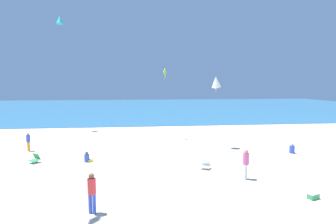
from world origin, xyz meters
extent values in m
plane|color=beige|center=(0.00, 10.00, 0.00)|extent=(120.00, 120.00, 0.00)
cube|color=teal|center=(0.00, 55.38, 0.03)|extent=(120.00, 60.00, 0.05)
cube|color=white|center=(2.66, 7.63, 0.15)|extent=(0.71, 0.67, 0.03)
cube|color=white|center=(2.76, 7.87, 0.37)|extent=(0.61, 0.43, 0.45)
cylinder|color=#B7B7BC|center=(2.87, 7.38, 0.07)|extent=(0.02, 0.02, 0.15)
cylinder|color=#B7B7BC|center=(2.34, 7.59, 0.07)|extent=(0.02, 0.02, 0.15)
cube|color=#2D9956|center=(-8.72, 10.25, 0.19)|extent=(0.76, 0.73, 0.03)
cube|color=#2D9956|center=(-8.57, 10.46, 0.41)|extent=(0.62, 0.53, 0.46)
cylinder|color=#B7B7BC|center=(-8.56, 9.96, 0.10)|extent=(0.02, 0.02, 0.19)
cylinder|color=#B7B7BC|center=(-9.05, 10.30, 0.10)|extent=(0.02, 0.02, 0.19)
cube|color=#339956|center=(6.61, 2.70, 0.12)|extent=(0.59, 0.45, 0.24)
cube|color=white|center=(6.61, 2.70, 0.26)|extent=(0.61, 0.46, 0.04)
cylinder|color=blue|center=(-5.14, 10.16, 0.27)|extent=(0.37, 0.37, 0.54)
sphere|color=brown|center=(-5.14, 10.16, 0.63)|extent=(0.22, 0.22, 0.22)
cube|color=yellow|center=(-4.92, 10.17, 0.08)|extent=(0.41, 0.30, 0.16)
cylinder|color=white|center=(4.41, 5.54, 0.43)|extent=(0.15, 0.15, 0.87)
cylinder|color=white|center=(4.54, 5.68, 0.43)|extent=(0.15, 0.15, 0.87)
cylinder|color=#D8599E|center=(4.47, 5.61, 1.20)|extent=(0.49, 0.49, 0.65)
sphere|color=tan|center=(4.47, 5.61, 1.63)|extent=(0.24, 0.24, 0.24)
cylinder|color=blue|center=(10.40, 10.81, 0.30)|extent=(0.55, 0.55, 0.60)
sphere|color=beige|center=(10.40, 10.81, 0.71)|extent=(0.24, 0.24, 0.24)
cube|color=blue|center=(10.55, 11.01, 0.09)|extent=(0.51, 0.53, 0.17)
cylinder|color=blue|center=(-3.59, 2.42, 0.43)|extent=(0.15, 0.15, 0.86)
cylinder|color=blue|center=(-3.41, 2.34, 0.43)|extent=(0.15, 0.15, 0.86)
cylinder|color=red|center=(-3.50, 2.38, 1.18)|extent=(0.45, 0.45, 0.65)
sphere|color=brown|center=(-3.50, 2.38, 1.61)|extent=(0.24, 0.24, 0.24)
cylinder|color=orange|center=(-10.41, 13.81, 0.38)|extent=(0.13, 0.13, 0.76)
cylinder|color=orange|center=(-10.29, 13.69, 0.38)|extent=(0.13, 0.13, 0.76)
cylinder|color=blue|center=(-10.35, 13.75, 1.04)|extent=(0.43, 0.43, 0.57)
sphere|color=tan|center=(-10.35, 13.75, 1.42)|extent=(0.21, 0.21, 0.21)
cone|color=white|center=(4.91, 13.24, 5.59)|extent=(1.19, 1.24, 1.09)
cylinder|color=yellow|center=(4.91, 13.24, 4.96)|extent=(0.09, 0.12, 0.48)
cone|color=#1EADAD|center=(-10.29, 24.00, 12.68)|extent=(0.89, 1.00, 1.03)
cylinder|color=red|center=(-10.29, 24.00, 12.03)|extent=(0.05, 0.14, 0.52)
cube|color=#99DB33|center=(1.10, 17.65, 6.56)|extent=(0.40, 0.67, 0.75)
cylinder|color=#99DB33|center=(1.10, 17.65, 6.07)|extent=(0.12, 0.08, 0.45)
camera|label=1|loc=(-1.56, -8.69, 5.38)|focal=28.87mm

